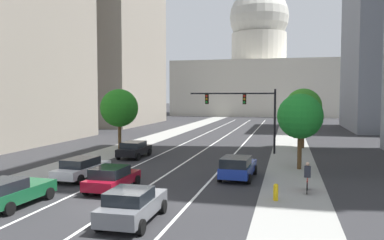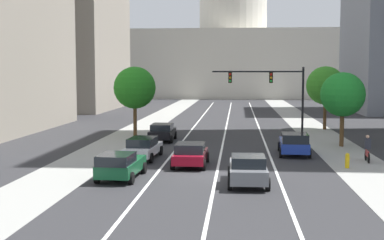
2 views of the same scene
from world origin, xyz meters
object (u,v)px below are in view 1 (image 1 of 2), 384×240
Objects in this scene: street_tree_near_right at (303,107)px; car_gray at (132,205)px; car_black at (134,149)px; fire_hydrant at (276,192)px; cyclist at (307,177)px; street_tree_near_left at (119,108)px; car_crimson at (112,178)px; traffic_signal_mast at (246,106)px; car_blue at (238,167)px; street_tree_far_right at (300,116)px; car_white at (82,168)px; capitol_building at (258,71)px; car_green at (12,192)px.

car_gray is at bearing -106.98° from street_tree_near_right.
street_tree_near_right is (14.76, 10.04, 3.58)m from car_black.
car_black is 16.97m from fire_hydrant.
cyclist is (14.33, -9.04, 0.09)m from car_black.
street_tree_near_right reaches higher than street_tree_near_left.
traffic_signal_mast is at bearing -18.95° from car_crimson.
car_blue is 12.47m from traffic_signal_mast.
street_tree_near_left is at bearing 162.35° from street_tree_far_right.
cyclist is at bearing 53.41° from fire_hydrant.
cyclist reaches higher than car_crimson.
car_white is at bearing -153.73° from street_tree_far_right.
car_blue is (5.01, -85.51, -11.57)m from capitol_building.
car_black is at bearing -93.64° from capitol_building.
car_black reaches higher than fire_hydrant.
street_tree_near_right reaches higher than car_green.
car_white is 0.77× the size of street_tree_near_left.
fire_hydrant is (12.64, -2.35, -0.28)m from car_white.
cyclist is (5.02, -14.37, -3.63)m from traffic_signal_mast.
cyclist is at bearing -46.98° from car_gray.
car_gray is at bearing -145.30° from car_crimson.
street_tree_near_left reaches higher than car_blue.
street_tree_near_left reaches higher than car_black.
car_crimson is 0.67× the size of street_tree_near_right.
street_tree_near_left reaches higher than car_crimson.
capitol_building is 10.44× the size of car_gray.
car_gray is at bearing -96.87° from traffic_signal_mast.
car_green is at bearing 118.70° from cyclist.
street_tree_far_right reaches higher than fire_hydrant.
car_crimson is at bearing -179.33° from fire_hydrant.
car_green is 0.91× the size of car_white.
car_gray is 4.76× the size of fire_hydrant.
cyclist is at bearing -88.01° from street_tree_far_right.
street_tree_near_right reaches higher than traffic_signal_mast.
car_crimson is 5.98m from car_gray.
cyclist reaches higher than car_blue.
cyclist is (1.69, 2.28, 0.39)m from fire_hydrant.
traffic_signal_mast is (5.96, 16.76, 3.73)m from car_crimson.
capitol_building is at bearing -0.50° from car_white.
capitol_building is 70.05m from street_tree_near_right.
car_green reaches higher than car_crimson.
street_tree_far_right is (1.45, 9.30, 3.50)m from fire_hydrant.
street_tree_near_left is (-6.28, 14.83, 3.53)m from car_crimson.
car_black is at bearing 21.34° from car_gray.
street_tree_far_right is at bearing -56.98° from traffic_signal_mast.
traffic_signal_mast is 12.40m from street_tree_near_left.
cyclist is 0.28× the size of street_tree_near_right.
fire_hydrant is 0.53× the size of cyclist.
street_tree_far_right reaches higher than car_gray.
car_gray is 16.47m from street_tree_far_right.
car_white is at bearing 106.12° from car_blue.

